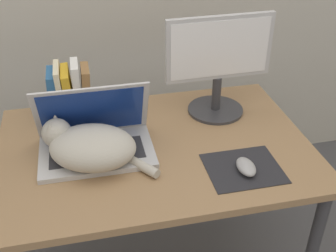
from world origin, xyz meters
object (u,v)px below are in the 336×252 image
object	(u,v)px
cat	(89,146)
book_row	(69,92)
computer_mouse	(246,167)
webcam	(121,93)
laptop	(95,139)
external_monitor	(219,63)

from	to	relation	value
cat	book_row	distance (m)	0.35
computer_mouse	webcam	bearing A→B (deg)	122.56
laptop	external_monitor	size ratio (longest dim) A/B	0.94
cat	webcam	bearing A→B (deg)	68.11
laptop	external_monitor	world-z (taller)	external_monitor
laptop	external_monitor	bearing A→B (deg)	19.23
book_row	webcam	xyz separation A→B (m)	(0.21, 0.03, -0.05)
computer_mouse	webcam	size ratio (longest dim) A/B	1.22
laptop	webcam	world-z (taller)	laptop
laptop	book_row	size ratio (longest dim) A/B	1.80
laptop	external_monitor	xyz separation A→B (m)	(0.50, 0.17, 0.17)
laptop	computer_mouse	distance (m)	0.52
cat	webcam	world-z (taller)	cat
external_monitor	book_row	xyz separation A→B (m)	(-0.58, 0.11, -0.11)
laptop	computer_mouse	xyz separation A→B (m)	(0.47, -0.23, -0.03)
computer_mouse	book_row	bearing A→B (deg)	137.44
cat	computer_mouse	size ratio (longest dim) A/B	3.81
computer_mouse	external_monitor	bearing A→B (deg)	86.52
computer_mouse	book_row	world-z (taller)	book_row
book_row	webcam	size ratio (longest dim) A/B	2.71
laptop	book_row	distance (m)	0.30
external_monitor	book_row	size ratio (longest dim) A/B	1.91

